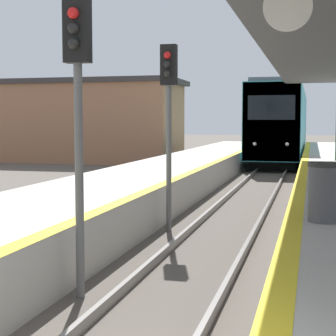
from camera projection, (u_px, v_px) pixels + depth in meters
name	position (u px, v px, depth m)	size (l,w,h in m)	color
train	(283.00, 123.00, 37.67)	(2.78, 22.82, 4.66)	black
signal_near	(78.00, 89.00, 7.76)	(0.36, 0.31, 4.22)	#595959
signal_mid	(169.00, 101.00, 12.59)	(0.36, 0.31, 4.22)	#595959
trash_bin	(325.00, 192.00, 8.65)	(0.53, 0.53, 0.91)	#4C4C51
station_building	(70.00, 121.00, 35.32)	(14.28, 5.57, 5.03)	#9E6B4C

